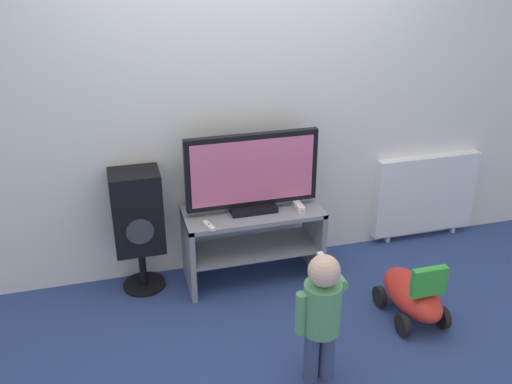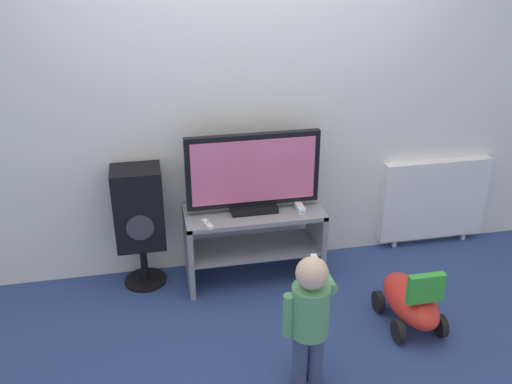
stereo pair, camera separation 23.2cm
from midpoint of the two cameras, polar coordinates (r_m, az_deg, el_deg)
ground_plane at (r=4.01m, az=-1.21°, el=-10.04°), size 16.00×16.00×0.00m
wall_back at (r=3.88m, az=-3.18°, el=10.01°), size 10.00×0.06×2.60m
tv_stand at (r=3.99m, az=-1.98°, el=-4.34°), size 0.95×0.40×0.54m
television at (r=3.80m, az=-2.14°, el=1.83°), size 0.90×0.20×0.55m
game_console at (r=3.93m, az=2.54°, el=-1.37°), size 0.05×0.17×0.04m
remote_primary at (r=3.71m, az=-6.53°, el=-3.40°), size 0.07×0.13×0.03m
child at (r=3.10m, az=4.41°, el=-11.52°), size 0.30×0.45×0.79m
speaker_tower at (r=3.89m, az=-13.45°, el=-2.25°), size 0.33×0.30×0.87m
ride_on_toy at (r=3.80m, az=13.71°, el=-9.94°), size 0.32×0.56×0.46m
radiator at (r=4.67m, az=15.22°, el=-0.26°), size 0.85×0.08×0.70m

